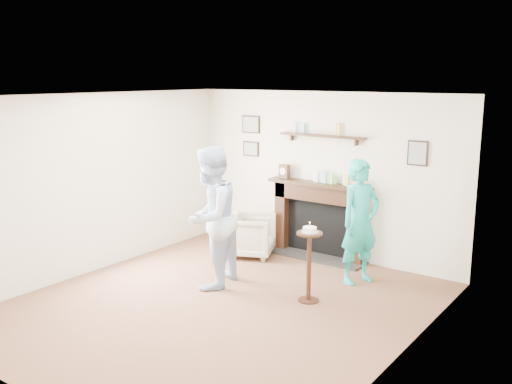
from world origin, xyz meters
TOP-DOWN VIEW (x-y plane):
  - ground at (0.00, 0.00)m, footprint 5.00×5.00m
  - room_shell at (-0.00, 0.69)m, footprint 4.54×5.02m
  - armchair at (-0.86, 1.80)m, footprint 0.92×0.91m
  - man at (-0.51, 0.46)m, footprint 0.88×1.03m
  - woman at (1.00, 1.72)m, footprint 0.61×0.72m
  - pedestal_table at (0.80, 0.76)m, footprint 0.31×0.31m

SIDE VIEW (x-z plane):
  - ground at x=0.00m, z-range 0.00..0.00m
  - armchair at x=-0.86m, z-range -0.32..0.32m
  - man at x=-0.51m, z-range -0.93..0.93m
  - woman at x=1.00m, z-range -0.83..0.83m
  - pedestal_table at x=0.80m, z-range 0.12..1.12m
  - room_shell at x=0.00m, z-range 0.36..2.88m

